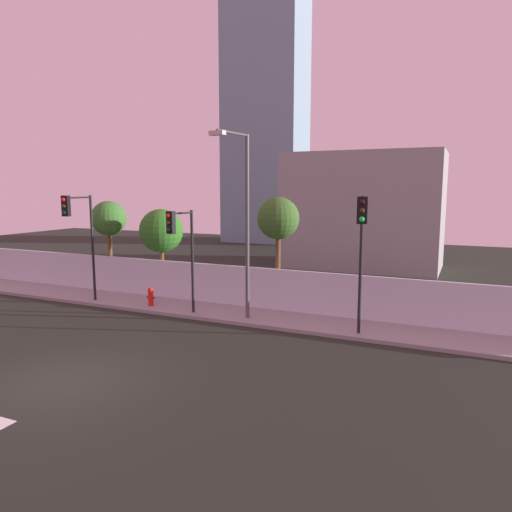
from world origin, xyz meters
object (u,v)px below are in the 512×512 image
fire_hydrant (151,296)px  roadside_tree_leftmost (109,220)px  traffic_light_center (181,239)px  street_lamp_curbside (243,212)px  traffic_light_left (361,236)px  roadside_tree_midright (278,220)px  traffic_light_right (79,225)px  roadside_tree_midleft (161,231)px

fire_hydrant → roadside_tree_leftmost: roadside_tree_leftmost is taller
traffic_light_center → roadside_tree_leftmost: roadside_tree_leftmost is taller
traffic_light_center → street_lamp_curbside: size_ratio=0.59×
traffic_light_left → street_lamp_curbside: bearing=173.0°
roadside_tree_leftmost → roadside_tree_midright: size_ratio=0.94×
traffic_light_left → roadside_tree_leftmost: (-14.21, 3.50, -0.01)m
traffic_light_center → traffic_light_right: (-5.29, -0.18, 0.42)m
traffic_light_right → traffic_light_center: bearing=1.9°
roadside_tree_midright → street_lamp_curbside: bearing=-96.4°
street_lamp_curbside → roadside_tree_leftmost: street_lamp_curbside is taller
roadside_tree_leftmost → roadside_tree_midright: bearing=0.0°
traffic_light_right → roadside_tree_midright: size_ratio=0.98×
roadside_tree_midleft → roadside_tree_leftmost: bearing=180.0°
traffic_light_center → roadside_tree_midleft: (-3.46, 3.48, -0.08)m
street_lamp_curbside → fire_hydrant: size_ratio=8.67×
traffic_light_center → traffic_light_right: size_ratio=0.88×
traffic_light_center → fire_hydrant: bearing=158.9°
traffic_light_left → fire_hydrant: bearing=174.7°
fire_hydrant → street_lamp_curbside: bearing=-3.5°
traffic_light_center → roadside_tree_leftmost: (-6.83, 3.48, 0.42)m
traffic_light_left → roadside_tree_midright: traffic_light_left is taller
traffic_light_left → roadside_tree_midright: 5.69m
traffic_light_left → roadside_tree_leftmost: bearing=166.2°
traffic_light_left → fire_hydrant: (-9.63, 0.89, -3.19)m
traffic_light_left → traffic_light_right: traffic_light_left is taller
traffic_light_left → fire_hydrant: size_ratio=5.89×
traffic_light_center → roadside_tree_leftmost: bearing=153.0°
street_lamp_curbside → roadside_tree_midleft: street_lamp_curbside is taller
fire_hydrant → traffic_light_right: bearing=-161.1°
traffic_light_left → fire_hydrant: 10.19m
traffic_light_right → roadside_tree_leftmost: 3.97m
traffic_light_center → roadside_tree_midright: 4.59m
traffic_light_center → street_lamp_curbside: bearing=12.5°
roadside_tree_midleft → roadside_tree_midright: size_ratio=0.87×
traffic_light_left → roadside_tree_midleft: bearing=162.1°
roadside_tree_midright → traffic_light_right: bearing=-156.0°
traffic_light_right → fire_hydrant: bearing=18.9°
roadside_tree_midleft → roadside_tree_midright: roadside_tree_midright is taller
roadside_tree_midright → fire_hydrant: bearing=-153.1°
roadside_tree_leftmost → roadside_tree_midright: roadside_tree_midright is taller
traffic_light_left → traffic_light_right: (-12.68, -0.16, -0.01)m
traffic_light_right → street_lamp_curbside: bearing=5.4°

